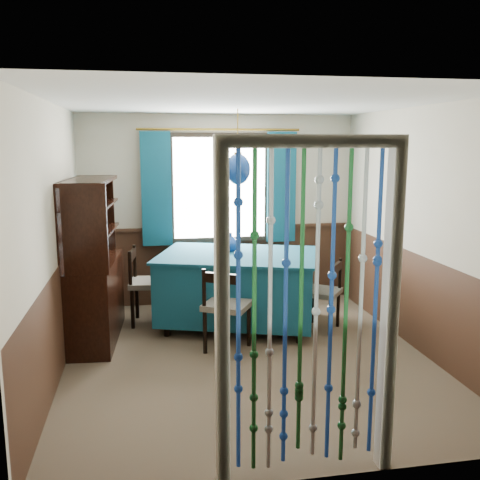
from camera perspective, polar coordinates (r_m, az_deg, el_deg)
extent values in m
plane|color=brown|center=(5.50, 0.84, -12.45)|extent=(4.00, 4.00, 0.00)
plane|color=silver|center=(5.09, 0.91, 14.49)|extent=(4.00, 4.00, 0.00)
plane|color=#C0B69D|center=(7.10, -2.24, 3.19)|extent=(3.60, 0.00, 3.60)
plane|color=#C0B69D|center=(3.26, 7.69, -5.44)|extent=(3.60, 0.00, 3.60)
plane|color=#C0B69D|center=(5.12, -19.29, -0.16)|extent=(0.00, 4.00, 4.00)
plane|color=#C0B69D|center=(5.77, 18.70, 1.00)|extent=(0.00, 4.00, 4.00)
plane|color=#3B2316|center=(7.22, -2.18, -2.74)|extent=(3.60, 0.00, 3.60)
plane|color=#3B2316|center=(3.55, 7.30, -17.12)|extent=(3.60, 0.00, 3.60)
plane|color=#3B2316|center=(5.30, -18.65, -8.15)|extent=(0.00, 4.00, 4.00)
plane|color=#3B2316|center=(5.92, 18.15, -6.18)|extent=(0.00, 4.00, 4.00)
cube|color=black|center=(7.02, -2.20, 5.57)|extent=(1.32, 0.12, 1.42)
cube|color=#104053|center=(6.27, -0.23, -4.96)|extent=(2.02, 1.66, 0.72)
cube|color=#104053|center=(6.18, -0.23, -1.62)|extent=(2.09, 1.74, 0.03)
cylinder|color=black|center=(6.12, -7.80, -9.47)|extent=(0.07, 0.07, 0.14)
cylinder|color=black|center=(5.90, 6.32, -10.19)|extent=(0.07, 0.07, 0.14)
cylinder|color=black|center=(6.95, -5.73, -6.97)|extent=(0.07, 0.07, 0.14)
cylinder|color=black|center=(6.76, 6.58, -7.49)|extent=(0.07, 0.07, 0.14)
cylinder|color=black|center=(5.55, -3.76, -9.79)|extent=(0.04, 0.04, 0.45)
cylinder|color=black|center=(5.43, -0.19, -10.23)|extent=(0.04, 0.04, 0.45)
cylinder|color=black|center=(5.84, -2.45, -8.71)|extent=(0.04, 0.04, 0.45)
cylinder|color=black|center=(5.73, 0.95, -9.10)|extent=(0.04, 0.04, 0.45)
cube|color=#5B5549|center=(5.55, -1.37, -6.97)|extent=(0.59, 0.58, 0.06)
cube|color=black|center=(5.30, -2.07, -4.10)|extent=(0.35, 0.22, 0.10)
cylinder|color=black|center=(5.40, -3.85, -5.38)|extent=(0.04, 0.04, 0.44)
cylinder|color=black|center=(5.28, -0.23, -5.74)|extent=(0.04, 0.04, 0.44)
cylinder|color=black|center=(7.14, 2.79, -5.31)|extent=(0.04, 0.04, 0.42)
cylinder|color=black|center=(7.25, 0.32, -5.07)|extent=(0.04, 0.04, 0.42)
cylinder|color=black|center=(6.86, 2.00, -5.96)|extent=(0.04, 0.04, 0.42)
cylinder|color=black|center=(6.97, -0.56, -5.70)|extent=(0.04, 0.04, 0.42)
cube|color=#5B5549|center=(6.99, 1.15, -3.64)|extent=(0.55, 0.54, 0.06)
cube|color=black|center=(7.08, 1.59, -0.95)|extent=(0.32, 0.21, 0.09)
cylinder|color=black|center=(7.05, 2.84, -2.07)|extent=(0.04, 0.04, 0.41)
cylinder|color=black|center=(7.16, 0.35, -1.88)|extent=(0.04, 0.04, 0.41)
cylinder|color=black|center=(6.72, -10.94, -6.28)|extent=(0.05, 0.05, 0.46)
cylinder|color=black|center=(6.37, -11.40, -7.24)|extent=(0.05, 0.05, 0.46)
cylinder|color=black|center=(6.68, -7.92, -6.29)|extent=(0.05, 0.05, 0.46)
cylinder|color=black|center=(6.32, -8.21, -7.26)|extent=(0.05, 0.05, 0.46)
cube|color=#5B5549|center=(6.45, -9.68, -4.52)|extent=(0.49, 0.50, 0.06)
cube|color=black|center=(6.40, -11.44, -1.57)|extent=(0.09, 0.40, 0.10)
cylinder|color=black|center=(6.61, -11.16, -2.47)|extent=(0.04, 0.04, 0.45)
cylinder|color=black|center=(6.25, -11.64, -3.22)|extent=(0.04, 0.04, 0.45)
cylinder|color=black|center=(6.12, 9.57, -8.15)|extent=(0.04, 0.04, 0.42)
cylinder|color=black|center=(6.41, 10.41, -7.30)|extent=(0.04, 0.04, 0.42)
cylinder|color=black|center=(6.20, 6.82, -7.81)|extent=(0.04, 0.04, 0.42)
cylinder|color=black|center=(6.50, 7.78, -6.98)|extent=(0.04, 0.04, 0.42)
cube|color=#5B5549|center=(6.24, 8.70, -5.49)|extent=(0.55, 0.56, 0.06)
cube|color=black|center=(6.12, 10.25, -2.90)|extent=(0.24, 0.30, 0.09)
cylinder|color=black|center=(6.00, 9.78, -4.43)|extent=(0.04, 0.04, 0.41)
cylinder|color=black|center=(6.30, 10.62, -3.74)|extent=(0.04, 0.04, 0.41)
cube|color=black|center=(6.07, -15.18, -6.21)|extent=(0.56, 1.37, 0.88)
cube|color=black|center=(5.26, -16.21, 1.04)|extent=(0.42, 0.08, 0.88)
cube|color=black|center=(6.52, -15.08, 2.83)|extent=(0.42, 0.08, 0.88)
cube|color=black|center=(5.85, -15.78, 6.10)|extent=(0.51, 1.37, 0.04)
cube|color=black|center=(5.91, -17.64, 1.95)|extent=(0.12, 1.32, 0.88)
cube|color=black|center=(5.91, -15.23, 0.80)|extent=(0.45, 1.29, 0.02)
cube|color=black|center=(5.87, -15.37, 3.59)|extent=(0.45, 1.29, 0.02)
cylinder|color=olive|center=(6.05, -0.24, 10.68)|extent=(0.01, 0.01, 0.66)
ellipsoid|color=navy|center=(6.05, -0.24, 7.54)|extent=(0.28, 0.28, 0.35)
cylinder|color=olive|center=(6.05, -0.24, 9.18)|extent=(0.09, 0.09, 0.03)
imported|color=navy|center=(6.33, -1.02, -0.29)|extent=(0.23, 0.23, 0.20)
imported|color=beige|center=(5.58, -15.32, 0.62)|extent=(0.20, 0.20, 0.05)
imported|color=beige|center=(6.26, -14.72, -0.65)|extent=(0.24, 0.24, 0.19)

